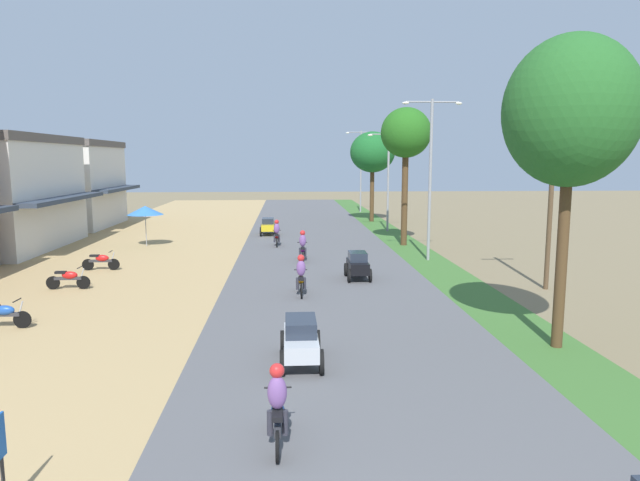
{
  "coord_description": "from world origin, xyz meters",
  "views": [
    {
      "loc": [
        -1.8,
        -5.34,
        5.45
      ],
      "look_at": [
        -0.29,
        20.1,
        1.77
      ],
      "focal_mm": 31.69,
      "sensor_mm": 36.0,
      "label": 1
    }
  ],
  "objects_px": {
    "vendor_umbrella": "(145,210)",
    "median_tree_nearest": "(571,113)",
    "parked_motorbike_fifth": "(101,260)",
    "parked_motorbike_fourth": "(69,278)",
    "streetlamp_near": "(430,169)",
    "motorbike_ahead_second": "(277,407)",
    "median_tree_third": "(373,153)",
    "car_sedan_yellow": "(268,225)",
    "streetlamp_far": "(361,166)",
    "car_sedan_silver": "(301,339)",
    "streetlamp_mid": "(388,174)",
    "motorbike_ahead_fourth": "(303,247)",
    "parked_motorbike_third": "(3,314)",
    "motorbike_ahead_fifth": "(277,234)",
    "utility_pole_near": "(552,184)",
    "motorbike_ahead_third": "(301,276)",
    "car_hatchback_black": "(358,264)",
    "median_tree_second": "(406,135)"
  },
  "relations": [
    {
      "from": "streetlamp_near",
      "to": "car_hatchback_black",
      "type": "distance_m",
      "value": 7.68
    },
    {
      "from": "median_tree_third",
      "to": "streetlamp_mid",
      "type": "height_order",
      "value": "median_tree_third"
    },
    {
      "from": "vendor_umbrella",
      "to": "motorbike_ahead_fifth",
      "type": "distance_m",
      "value": 8.27
    },
    {
      "from": "parked_motorbike_third",
      "to": "vendor_umbrella",
      "type": "distance_m",
      "value": 17.38
    },
    {
      "from": "car_sedan_silver",
      "to": "motorbike_ahead_fifth",
      "type": "height_order",
      "value": "motorbike_ahead_fifth"
    },
    {
      "from": "car_sedan_yellow",
      "to": "median_tree_second",
      "type": "bearing_deg",
      "value": -31.44
    },
    {
      "from": "parked_motorbike_fourth",
      "to": "motorbike_ahead_third",
      "type": "xyz_separation_m",
      "value": [
        9.65,
        -1.69,
        0.3
      ]
    },
    {
      "from": "car_sedan_yellow",
      "to": "motorbike_ahead_fourth",
      "type": "bearing_deg",
      "value": -78.55
    },
    {
      "from": "parked_motorbike_fourth",
      "to": "median_tree_nearest",
      "type": "xyz_separation_m",
      "value": [
        16.89,
        -8.3,
        6.16
      ]
    },
    {
      "from": "motorbike_ahead_third",
      "to": "motorbike_ahead_fifth",
      "type": "distance_m",
      "value": 13.0
    },
    {
      "from": "streetlamp_far",
      "to": "motorbike_ahead_fifth",
      "type": "height_order",
      "value": "streetlamp_far"
    },
    {
      "from": "median_tree_nearest",
      "to": "motorbike_ahead_second",
      "type": "height_order",
      "value": "median_tree_nearest"
    },
    {
      "from": "parked_motorbike_fourth",
      "to": "car_sedan_silver",
      "type": "bearing_deg",
      "value": -44.29
    },
    {
      "from": "median_tree_third",
      "to": "streetlamp_mid",
      "type": "relative_size",
      "value": 1.05
    },
    {
      "from": "parked_motorbike_third",
      "to": "streetlamp_far",
      "type": "relative_size",
      "value": 0.22
    },
    {
      "from": "parked_motorbike_fifth",
      "to": "streetlamp_mid",
      "type": "xyz_separation_m",
      "value": [
        16.67,
        14.22,
        3.77
      ]
    },
    {
      "from": "parked_motorbike_fourth",
      "to": "car_sedan_yellow",
      "type": "bearing_deg",
      "value": 64.98
    },
    {
      "from": "vendor_umbrella",
      "to": "streetlamp_near",
      "type": "height_order",
      "value": "streetlamp_near"
    },
    {
      "from": "parked_motorbike_third",
      "to": "car_hatchback_black",
      "type": "xyz_separation_m",
      "value": [
        12.28,
        6.76,
        0.19
      ]
    },
    {
      "from": "streetlamp_far",
      "to": "motorbike_ahead_third",
      "type": "relative_size",
      "value": 4.57
    },
    {
      "from": "median_tree_second",
      "to": "streetlamp_mid",
      "type": "relative_size",
      "value": 1.16
    },
    {
      "from": "utility_pole_near",
      "to": "car_sedan_silver",
      "type": "relative_size",
      "value": 3.74
    },
    {
      "from": "parked_motorbike_fourth",
      "to": "parked_motorbike_fifth",
      "type": "bearing_deg",
      "value": 89.55
    },
    {
      "from": "streetlamp_mid",
      "to": "motorbike_ahead_second",
      "type": "relative_size",
      "value": 4.09
    },
    {
      "from": "parked_motorbike_fourth",
      "to": "parked_motorbike_fifth",
      "type": "distance_m",
      "value": 4.1
    },
    {
      "from": "streetlamp_near",
      "to": "car_hatchback_black",
      "type": "relative_size",
      "value": 4.23
    },
    {
      "from": "motorbike_ahead_fifth",
      "to": "utility_pole_near",
      "type": "bearing_deg",
      "value": -46.44
    },
    {
      "from": "utility_pole_near",
      "to": "median_tree_second",
      "type": "bearing_deg",
      "value": 106.21
    },
    {
      "from": "parked_motorbike_fifth",
      "to": "parked_motorbike_fourth",
      "type": "bearing_deg",
      "value": -90.45
    },
    {
      "from": "median_tree_nearest",
      "to": "motorbike_ahead_fourth",
      "type": "relative_size",
      "value": 4.87
    },
    {
      "from": "parked_motorbike_fifth",
      "to": "median_tree_second",
      "type": "relative_size",
      "value": 0.21
    },
    {
      "from": "vendor_umbrella",
      "to": "median_tree_nearest",
      "type": "bearing_deg",
      "value": -50.5
    },
    {
      "from": "streetlamp_near",
      "to": "car_hatchback_black",
      "type": "bearing_deg",
      "value": -133.16
    },
    {
      "from": "streetlamp_far",
      "to": "parked_motorbike_fifth",
      "type": "bearing_deg",
      "value": -119.16
    },
    {
      "from": "streetlamp_near",
      "to": "car_sedan_yellow",
      "type": "xyz_separation_m",
      "value": [
        -8.94,
        10.69,
        -4.17
      ]
    },
    {
      "from": "streetlamp_far",
      "to": "car_sedan_silver",
      "type": "xyz_separation_m",
      "value": [
        -7.25,
        -43.2,
        -4.03
      ]
    },
    {
      "from": "parked_motorbike_fifth",
      "to": "streetlamp_mid",
      "type": "relative_size",
      "value": 0.24
    },
    {
      "from": "median_tree_third",
      "to": "car_sedan_yellow",
      "type": "height_order",
      "value": "median_tree_third"
    },
    {
      "from": "median_tree_second",
      "to": "motorbike_ahead_third",
      "type": "distance_m",
      "value": 15.9
    },
    {
      "from": "streetlamp_near",
      "to": "motorbike_ahead_second",
      "type": "bearing_deg",
      "value": -111.75
    },
    {
      "from": "parked_motorbike_third",
      "to": "motorbike_ahead_second",
      "type": "distance_m",
      "value": 12.02
    },
    {
      "from": "vendor_umbrella",
      "to": "car_sedan_silver",
      "type": "distance_m",
      "value": 22.93
    },
    {
      "from": "parked_motorbike_fifth",
      "to": "motorbike_ahead_second",
      "type": "distance_m",
      "value": 19.8
    },
    {
      "from": "streetlamp_near",
      "to": "motorbike_ahead_second",
      "type": "height_order",
      "value": "streetlamp_near"
    },
    {
      "from": "motorbike_ahead_fourth",
      "to": "parked_motorbike_third",
      "type": "bearing_deg",
      "value": -130.97
    },
    {
      "from": "parked_motorbike_third",
      "to": "streetlamp_near",
      "type": "distance_m",
      "value": 20.73
    },
    {
      "from": "median_tree_nearest",
      "to": "motorbike_ahead_fifth",
      "type": "distance_m",
      "value": 22.08
    },
    {
      "from": "streetlamp_far",
      "to": "motorbike_ahead_third",
      "type": "distance_m",
      "value": 36.58
    },
    {
      "from": "motorbike_ahead_third",
      "to": "parked_motorbike_fifth",
      "type": "bearing_deg",
      "value": 148.95
    },
    {
      "from": "parked_motorbike_fifth",
      "to": "motorbike_ahead_second",
      "type": "xyz_separation_m",
      "value": [
        8.87,
        -17.7,
        0.3
      ]
    }
  ]
}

